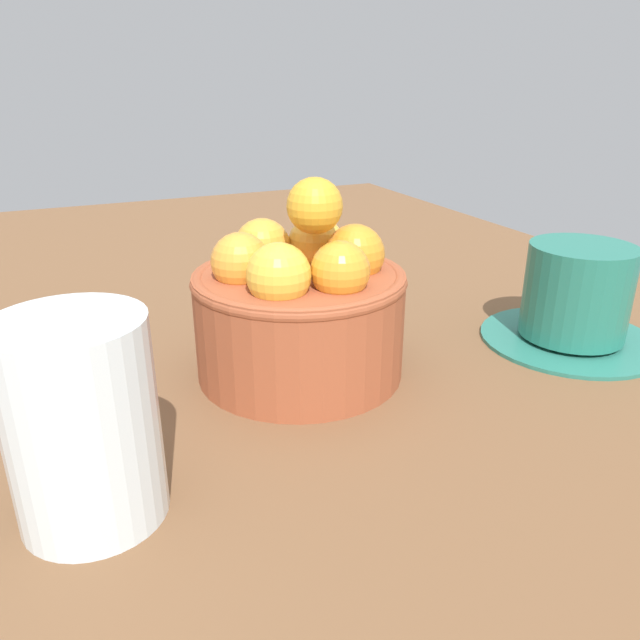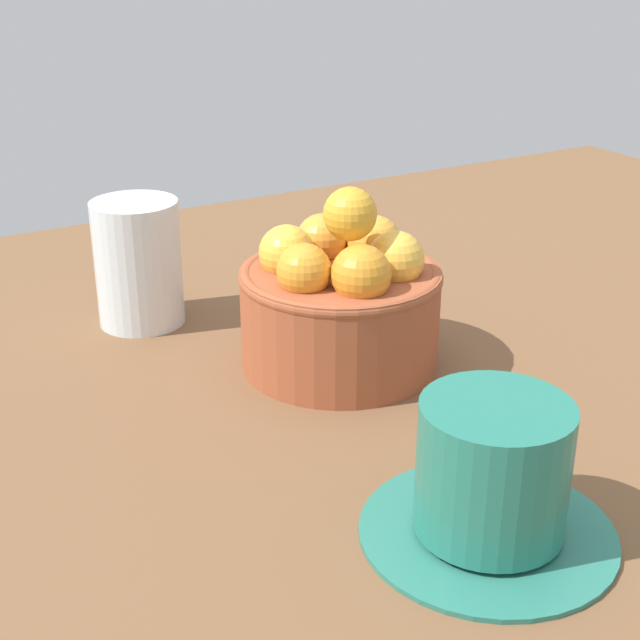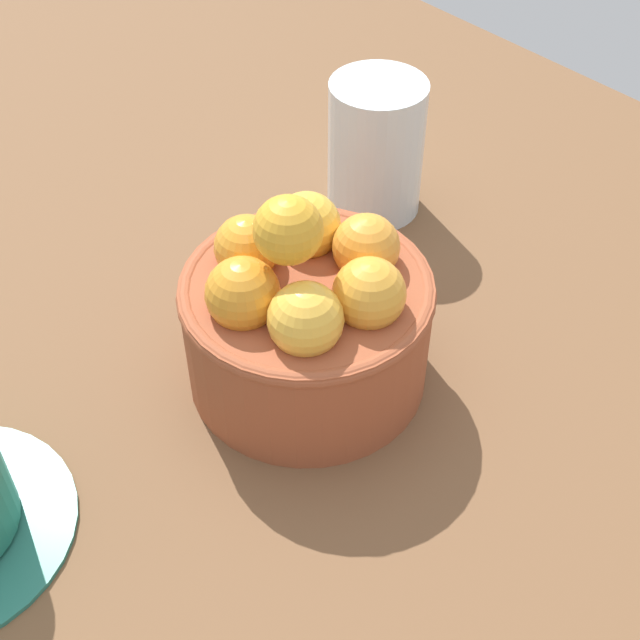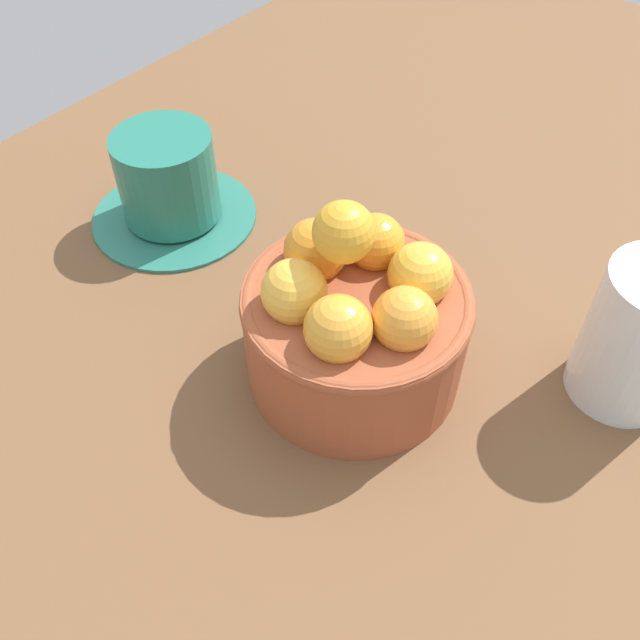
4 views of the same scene
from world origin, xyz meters
TOP-DOWN VIEW (x-y plane):
  - ground_plane at (0.00, 0.00)cm, footprint 135.71×84.90cm
  - terracotta_bowl at (-0.03, 0.04)cm, footprint 14.42×14.42cm
  - coffee_cup at (3.87, 21.35)cm, footprint 13.59×13.59cm
  - water_glass at (9.72, -14.63)cm, footprint 6.82×6.82cm

SIDE VIEW (x-z plane):
  - ground_plane at x=0.00cm, z-range -4.17..0.00cm
  - coffee_cup at x=3.87cm, z-range -0.47..7.28cm
  - terracotta_bowl at x=-0.03cm, z-range -1.78..11.74cm
  - water_glass at x=9.72cm, z-range 0.00..10.01cm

